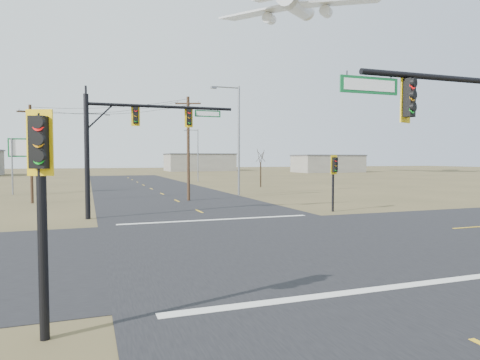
{
  "coord_description": "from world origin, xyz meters",
  "views": [
    {
      "loc": [
        -7.5,
        -17.61,
        3.8
      ],
      "look_at": [
        -0.84,
        1.0,
        2.8
      ],
      "focal_mm": 32.0,
      "sensor_mm": 36.0,
      "label": 1
    }
  ],
  "objects_px": {
    "utility_pole_far": "(31,152)",
    "streetlight_b": "(197,152)",
    "pedestal_signal_ne": "(334,170)",
    "streetlight_c": "(90,146)",
    "highway_sign": "(24,155)",
    "mast_arm_far": "(133,131)",
    "pedestal_signal_sw": "(40,175)",
    "streetlight_a": "(237,134)",
    "bare_tree_c": "(261,155)",
    "utility_pole_near": "(188,147)"
  },
  "relations": [
    {
      "from": "utility_pole_far",
      "to": "streetlight_b",
      "type": "distance_m",
      "value": 35.88
    },
    {
      "from": "pedestal_signal_ne",
      "to": "streetlight_c",
      "type": "bearing_deg",
      "value": 108.97
    },
    {
      "from": "streetlight_c",
      "to": "streetlight_b",
      "type": "bearing_deg",
      "value": 58.64
    },
    {
      "from": "highway_sign",
      "to": "mast_arm_far",
      "type": "bearing_deg",
      "value": -61.8
    },
    {
      "from": "mast_arm_far",
      "to": "streetlight_c",
      "type": "relative_size",
      "value": 1.02
    },
    {
      "from": "pedestal_signal_sw",
      "to": "streetlight_c",
      "type": "distance_m",
      "value": 46.06
    },
    {
      "from": "pedestal_signal_ne",
      "to": "utility_pole_far",
      "type": "height_order",
      "value": "utility_pole_far"
    },
    {
      "from": "streetlight_a",
      "to": "bare_tree_c",
      "type": "height_order",
      "value": "streetlight_a"
    },
    {
      "from": "streetlight_b",
      "to": "streetlight_c",
      "type": "bearing_deg",
      "value": -125.14
    },
    {
      "from": "utility_pole_far",
      "to": "highway_sign",
      "type": "bearing_deg",
      "value": 99.82
    },
    {
      "from": "streetlight_c",
      "to": "mast_arm_far",
      "type": "bearing_deg",
      "value": -64.65
    },
    {
      "from": "pedestal_signal_sw",
      "to": "bare_tree_c",
      "type": "distance_m",
      "value": 48.36
    },
    {
      "from": "pedestal_signal_ne",
      "to": "utility_pole_near",
      "type": "xyz_separation_m",
      "value": [
        -7.96,
        11.31,
        1.83
      ]
    },
    {
      "from": "mast_arm_far",
      "to": "highway_sign",
      "type": "height_order",
      "value": "mast_arm_far"
    },
    {
      "from": "mast_arm_far",
      "to": "pedestal_signal_ne",
      "type": "bearing_deg",
      "value": 0.38
    },
    {
      "from": "utility_pole_near",
      "to": "highway_sign",
      "type": "relative_size",
      "value": 1.57
    },
    {
      "from": "utility_pole_far",
      "to": "streetlight_c",
      "type": "height_order",
      "value": "streetlight_c"
    },
    {
      "from": "mast_arm_far",
      "to": "pedestal_signal_ne",
      "type": "height_order",
      "value": "mast_arm_far"
    },
    {
      "from": "bare_tree_c",
      "to": "mast_arm_far",
      "type": "bearing_deg",
      "value": -128.08
    },
    {
      "from": "streetlight_a",
      "to": "bare_tree_c",
      "type": "bearing_deg",
      "value": 35.76
    },
    {
      "from": "utility_pole_far",
      "to": "streetlight_c",
      "type": "bearing_deg",
      "value": 72.72
    },
    {
      "from": "mast_arm_far",
      "to": "highway_sign",
      "type": "relative_size",
      "value": 1.62
    },
    {
      "from": "utility_pole_far",
      "to": "highway_sign",
      "type": "distance_m",
      "value": 10.51
    },
    {
      "from": "pedestal_signal_sw",
      "to": "utility_pole_far",
      "type": "xyz_separation_m",
      "value": [
        -3.53,
        30.38,
        0.9
      ]
    },
    {
      "from": "streetlight_b",
      "to": "bare_tree_c",
      "type": "distance_m",
      "value": 16.99
    },
    {
      "from": "highway_sign",
      "to": "streetlight_b",
      "type": "xyz_separation_m",
      "value": [
        23.26,
        18.39,
        0.64
      ]
    },
    {
      "from": "streetlight_a",
      "to": "mast_arm_far",
      "type": "bearing_deg",
      "value": -152.59
    },
    {
      "from": "pedestal_signal_ne",
      "to": "streetlight_a",
      "type": "relative_size",
      "value": 0.36
    },
    {
      "from": "pedestal_signal_ne",
      "to": "pedestal_signal_sw",
      "type": "bearing_deg",
      "value": -145.93
    },
    {
      "from": "mast_arm_far",
      "to": "utility_pole_near",
      "type": "xyz_separation_m",
      "value": [
        5.72,
        9.24,
        -0.76
      ]
    },
    {
      "from": "highway_sign",
      "to": "streetlight_b",
      "type": "height_order",
      "value": "streetlight_b"
    },
    {
      "from": "streetlight_a",
      "to": "utility_pole_near",
      "type": "bearing_deg",
      "value": -168.03
    },
    {
      "from": "utility_pole_near",
      "to": "highway_sign",
      "type": "xyz_separation_m",
      "value": [
        -14.76,
        12.72,
        -0.62
      ]
    },
    {
      "from": "mast_arm_far",
      "to": "utility_pole_near",
      "type": "bearing_deg",
      "value": 67.21
    },
    {
      "from": "utility_pole_near",
      "to": "utility_pole_far",
      "type": "relative_size",
      "value": 1.12
    },
    {
      "from": "utility_pole_near",
      "to": "streetlight_c",
      "type": "height_order",
      "value": "streetlight_c"
    },
    {
      "from": "pedestal_signal_sw",
      "to": "highway_sign",
      "type": "relative_size",
      "value": 0.81
    },
    {
      "from": "pedestal_signal_sw",
      "to": "utility_pole_near",
      "type": "xyz_separation_m",
      "value": [
        9.44,
        28.01,
        1.37
      ]
    },
    {
      "from": "pedestal_signal_sw",
      "to": "highway_sign",
      "type": "distance_m",
      "value": 41.08
    },
    {
      "from": "streetlight_a",
      "to": "highway_sign",
      "type": "bearing_deg",
      "value": 135.76
    },
    {
      "from": "streetlight_c",
      "to": "utility_pole_far",
      "type": "bearing_deg",
      "value": -86.94
    },
    {
      "from": "mast_arm_far",
      "to": "streetlight_c",
      "type": "distance_m",
      "value": 27.35
    },
    {
      "from": "utility_pole_near",
      "to": "streetlight_a",
      "type": "bearing_deg",
      "value": 32.9
    },
    {
      "from": "utility_pole_far",
      "to": "streetlight_a",
      "type": "xyz_separation_m",
      "value": [
        18.87,
        1.45,
        1.91
      ]
    },
    {
      "from": "pedestal_signal_sw",
      "to": "streetlight_a",
      "type": "xyz_separation_m",
      "value": [
        15.34,
        31.83,
        2.82
      ]
    },
    {
      "from": "pedestal_signal_ne",
      "to": "highway_sign",
      "type": "height_order",
      "value": "highway_sign"
    },
    {
      "from": "utility_pole_near",
      "to": "streetlight_c",
      "type": "relative_size",
      "value": 0.98
    },
    {
      "from": "mast_arm_far",
      "to": "streetlight_a",
      "type": "xyz_separation_m",
      "value": [
        11.62,
        13.06,
        0.68
      ]
    },
    {
      "from": "bare_tree_c",
      "to": "pedestal_signal_ne",
      "type": "bearing_deg",
      "value": -101.16
    },
    {
      "from": "pedestal_signal_ne",
      "to": "highway_sign",
      "type": "bearing_deg",
      "value": 123.64
    }
  ]
}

